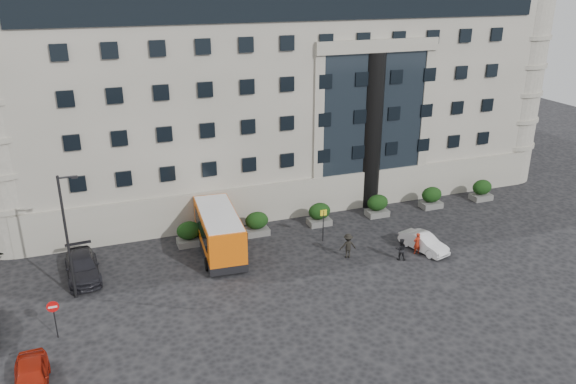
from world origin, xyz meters
The scene contains 21 objects.
ground centered at (0.00, 0.00, 0.00)m, with size 120.00×120.00×0.00m, color black.
civic_building centered at (6.00, 22.00, 9.00)m, with size 44.00×24.00×18.00m, color gray.
entrance_column centered at (12.00, 10.30, 6.50)m, with size 1.80×1.80×13.00m, color black.
hedge_a centered at (-4.00, 7.80, 0.93)m, with size 1.80×1.26×1.84m.
hedge_b centered at (1.20, 7.80, 0.93)m, with size 1.80×1.26×1.84m.
hedge_c centered at (6.40, 7.80, 0.93)m, with size 1.80×1.26×1.84m.
hedge_d centered at (11.60, 7.80, 0.93)m, with size 1.80×1.26×1.84m.
hedge_e centered at (16.80, 7.80, 0.93)m, with size 1.80×1.26×1.84m.
hedge_f centered at (22.00, 7.80, 0.93)m, with size 1.80×1.26×1.84m.
street_lamp centered at (-11.94, 3.00, 4.37)m, with size 1.16×0.18×8.00m.
bus_stop_sign centered at (5.50, 5.00, 1.73)m, with size 0.50×0.08×2.52m.
no_entry_sign centered at (-13.00, -1.04, 1.65)m, with size 0.64×0.16×2.32m.
minibus centered at (-2.19, 5.89, 1.70)m, with size 3.17×7.57×3.10m.
red_truck centered at (-11.94, 18.21, 1.63)m, with size 3.42×6.21×3.18m.
parked_car_a centered at (-14.06, -5.08, 0.69)m, with size 1.62×4.03×1.37m, color #9D1B0B.
parked_car_c centered at (-11.50, 5.57, 0.73)m, with size 2.05×5.04×1.46m, color black.
parked_car_d centered at (-17.00, 12.21, 0.65)m, with size 2.17×4.71×1.31m, color black.
white_taxi centered at (11.71, 1.07, 0.63)m, with size 1.34×3.85×1.27m, color silver.
pedestrian_a centered at (10.97, 0.81, 0.81)m, with size 0.59×0.39×1.61m, color maroon.
pedestrian_b centered at (9.41, 0.42, 0.80)m, with size 0.78×0.60×1.60m, color black.
pedestrian_c centered at (6.09, 2.01, 0.91)m, with size 1.17×0.67×1.81m, color black.
Camera 1 is at (-10.05, -29.69, 18.62)m, focal length 35.00 mm.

